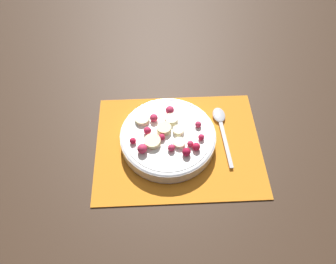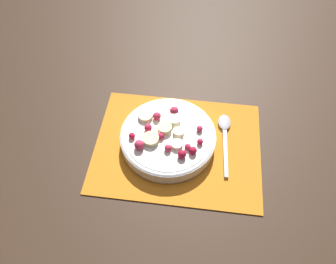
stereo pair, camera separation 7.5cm
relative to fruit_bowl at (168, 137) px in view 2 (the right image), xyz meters
name	(u,v)px [view 2 (the right image)]	position (x,y,z in m)	size (l,w,h in m)	color
ground_plane	(178,147)	(-0.02, 0.01, -0.03)	(3.00, 3.00, 0.00)	#382619
placemat	(178,146)	(-0.02, 0.01, -0.02)	(0.39, 0.30, 0.01)	orange
fruit_bowl	(168,137)	(0.00, 0.00, 0.00)	(0.22, 0.22, 0.06)	white
spoon	(225,130)	(-0.13, -0.05, -0.02)	(0.03, 0.18, 0.01)	#B2B2B7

